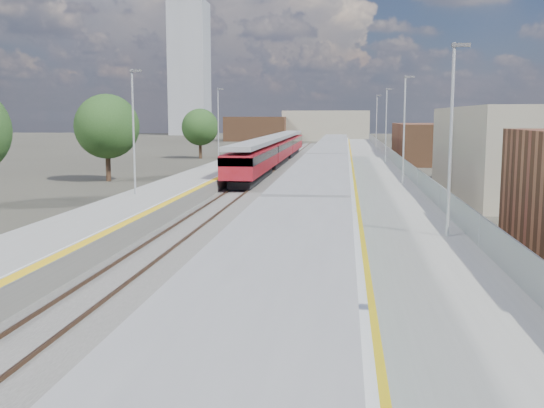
# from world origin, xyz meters

# --- Properties ---
(ground) EXTENTS (320.00, 320.00, 0.00)m
(ground) POSITION_xyz_m (0.00, 50.00, 0.00)
(ground) COLOR #47443A
(ground) RESTS_ON ground
(ballast_bed) EXTENTS (10.50, 155.00, 0.06)m
(ballast_bed) POSITION_xyz_m (-2.25, 52.50, 0.03)
(ballast_bed) COLOR #565451
(ballast_bed) RESTS_ON ground
(tracks) EXTENTS (8.96, 160.00, 0.17)m
(tracks) POSITION_xyz_m (-1.65, 54.18, 0.11)
(tracks) COLOR #4C3323
(tracks) RESTS_ON ground
(platform_right) EXTENTS (4.70, 155.00, 8.52)m
(platform_right) POSITION_xyz_m (5.28, 52.49, 0.54)
(platform_right) COLOR slate
(platform_right) RESTS_ON ground
(platform_left) EXTENTS (4.30, 155.00, 8.52)m
(platform_left) POSITION_xyz_m (-9.05, 52.49, 0.52)
(platform_left) COLOR slate
(platform_left) RESTS_ON ground
(buildings) EXTENTS (72.00, 185.50, 40.00)m
(buildings) POSITION_xyz_m (-18.12, 138.60, 10.70)
(buildings) COLOR brown
(buildings) RESTS_ON ground
(green_train) EXTENTS (2.76, 76.89, 3.04)m
(green_train) POSITION_xyz_m (1.50, 32.11, 2.14)
(green_train) COLOR black
(green_train) RESTS_ON ground
(red_train) EXTENTS (2.66, 53.96, 3.35)m
(red_train) POSITION_xyz_m (-5.50, 69.70, 1.98)
(red_train) COLOR black
(red_train) RESTS_ON ground
(tree_b) EXTENTS (5.66, 5.66, 7.68)m
(tree_b) POSITION_xyz_m (-18.30, 50.75, 4.83)
(tree_b) COLOR #382619
(tree_b) RESTS_ON ground
(tree_c) EXTENTS (4.99, 4.99, 6.76)m
(tree_c) POSITION_xyz_m (-17.09, 81.78, 4.26)
(tree_c) COLOR #382619
(tree_c) RESTS_ON ground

